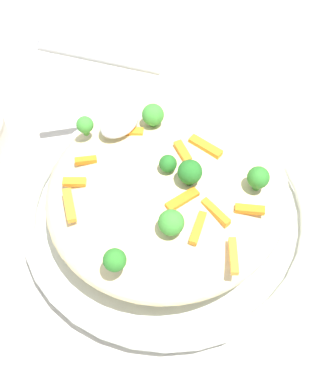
{
  "coord_description": "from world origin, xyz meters",
  "views": [
    {
      "loc": [
        0.29,
        0.2,
        0.57
      ],
      "look_at": [
        0.0,
        0.0,
        0.07
      ],
      "focal_mm": 48.74,
      "sensor_mm": 36.0,
      "label": 1
    }
  ],
  "objects": [
    {
      "name": "broccoli_floret_3",
      "position": [
        0.01,
        -0.12,
        0.12
      ],
      "size": [
        0.02,
        0.02,
        0.03
      ],
      "color": "#377928",
      "rests_on": "pasta_mound"
    },
    {
      "name": "serving_bowl",
      "position": [
        0.0,
        0.0,
        0.02
      ],
      "size": [
        0.36,
        0.36,
        0.04
      ],
      "color": "silver",
      "rests_on": "ground_plane"
    },
    {
      "name": "carrot_piece_4",
      "position": [
        0.1,
        -0.06,
        0.1
      ],
      "size": [
        0.03,
        0.04,
        0.01
      ],
      "primitive_type": "cube",
      "rotation": [
        0.0,
        0.0,
        4.01
      ],
      "color": "orange",
      "rests_on": "pasta_mound"
    },
    {
      "name": "carrot_piece_5",
      "position": [
        -0.01,
        0.1,
        0.1
      ],
      "size": [
        0.02,
        0.03,
        0.01
      ],
      "primitive_type": "cube",
      "rotation": [
        0.0,
        0.0,
        5.21
      ],
      "color": "orange",
      "rests_on": "pasta_mound"
    },
    {
      "name": "broccoli_floret_2",
      "position": [
        0.06,
        0.05,
        0.12
      ],
      "size": [
        0.03,
        0.03,
        0.03
      ],
      "color": "#377928",
      "rests_on": "pasta_mound"
    },
    {
      "name": "ground_plane",
      "position": [
        0.0,
        0.0,
        0.0
      ],
      "size": [
        2.4,
        2.4,
        0.0
      ],
      "primitive_type": "plane",
      "color": "beige"
    },
    {
      "name": "carrot_piece_3",
      "position": [
        0.04,
        -0.09,
        0.1
      ],
      "size": [
        0.02,
        0.02,
        0.01
      ],
      "primitive_type": "cube",
      "rotation": [
        0.0,
        0.0,
        2.32
      ],
      "color": "orange",
      "rests_on": "pasta_mound"
    },
    {
      "name": "carrot_piece_1",
      "position": [
        0.07,
        -0.08,
        0.1
      ],
      "size": [
        0.02,
        0.03,
        0.01
      ],
      "primitive_type": "cube",
      "rotation": [
        0.0,
        0.0,
        5.32
      ],
      "color": "orange",
      "rests_on": "pasta_mound"
    },
    {
      "name": "broccoli_floret_0",
      "position": [
        0.0,
        -0.0,
        0.12
      ],
      "size": [
        0.02,
        0.02,
        0.02
      ],
      "color": "#205B1C",
      "rests_on": "pasta_mound"
    },
    {
      "name": "broccoli_floret_5",
      "position": [
        -0.05,
        -0.06,
        0.12
      ],
      "size": [
        0.03,
        0.03,
        0.03
      ],
      "color": "#377928",
      "rests_on": "pasta_mound"
    },
    {
      "name": "carrot_piece_9",
      "position": [
        0.02,
        0.04,
        0.11
      ],
      "size": [
        0.04,
        0.02,
        0.01
      ],
      "primitive_type": "cube",
      "rotation": [
        0.0,
        0.0,
        5.94
      ],
      "color": "orange",
      "rests_on": "pasta_mound"
    },
    {
      "name": "broccoli_floret_6",
      "position": [
        0.13,
        0.03,
        0.12
      ],
      "size": [
        0.02,
        0.02,
        0.03
      ],
      "color": "#296820",
      "rests_on": "pasta_mound"
    },
    {
      "name": "carrot_piece_2",
      "position": [
        -0.03,
        0.0,
        0.11
      ],
      "size": [
        0.02,
        0.03,
        0.01
      ],
      "primitive_type": "cube",
      "rotation": [
        0.0,
        0.0,
        1.03
      ],
      "color": "orange",
      "rests_on": "pasta_mound"
    },
    {
      "name": "pasta_mound",
      "position": [
        0.0,
        0.0,
        0.07
      ],
      "size": [
        0.3,
        0.28,
        0.08
      ],
      "primitive_type": "ellipsoid",
      "color": "beige",
      "rests_on": "serving_bowl"
    },
    {
      "name": "broccoli_floret_4",
      "position": [
        -0.0,
        0.03,
        0.13
      ],
      "size": [
        0.03,
        0.03,
        0.03
      ],
      "color": "#205B1C",
      "rests_on": "pasta_mound"
    },
    {
      "name": "serving_spoon",
      "position": [
        -0.04,
        -0.11,
        0.13
      ],
      "size": [
        0.13,
        0.13,
        0.09
      ],
      "color": "#B7B7BC",
      "rests_on": "pasta_mound"
    },
    {
      "name": "carrot_piece_10",
      "position": [
        0.05,
        0.12,
        0.1
      ],
      "size": [
        0.04,
        0.03,
        0.01
      ],
      "primitive_type": "cube",
      "rotation": [
        0.0,
        0.0,
        3.76
      ],
      "color": "orange",
      "rests_on": "pasta_mound"
    },
    {
      "name": "carrot_piece_0",
      "position": [
        -0.05,
        0.02,
        0.11
      ],
      "size": [
        0.01,
        0.04,
        0.01
      ],
      "primitive_type": "cube",
      "rotation": [
        0.0,
        0.0,
        1.52
      ],
      "color": "orange",
      "rests_on": "pasta_mound"
    },
    {
      "name": "broccoli_floret_1",
      "position": [
        -0.04,
        0.09,
        0.12
      ],
      "size": [
        0.02,
        0.02,
        0.03
      ],
      "color": "#296820",
      "rests_on": "pasta_mound"
    },
    {
      "name": "carrot_piece_7",
      "position": [
        0.02,
        0.07,
        0.11
      ],
      "size": [
        0.02,
        0.04,
        0.01
      ],
      "primitive_type": "cube",
      "rotation": [
        0.0,
        0.0,
        4.45
      ],
      "color": "orange",
      "rests_on": "pasta_mound"
    },
    {
      "name": "carrot_piece_8",
      "position": [
        0.04,
        0.07,
        0.11
      ],
      "size": [
        0.04,
        0.02,
        0.01
      ],
      "primitive_type": "cube",
      "rotation": [
        0.0,
        0.0,
        0.3
      ],
      "color": "orange",
      "rests_on": "pasta_mound"
    },
    {
      "name": "carrot_piece_6",
      "position": [
        -0.02,
        -0.07,
        0.11
      ],
      "size": [
        0.03,
        0.04,
        0.01
      ],
      "primitive_type": "cube",
      "rotation": [
        0.0,
        0.0,
        5.23
      ],
      "color": "orange",
      "rests_on": "pasta_mound"
    }
  ]
}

